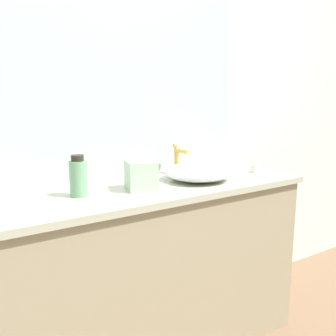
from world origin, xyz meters
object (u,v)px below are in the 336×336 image
tissue_box (141,174)px  candle_jar (254,169)px  lotion_bottle (78,177)px  sink_basin (198,172)px

tissue_box → candle_jar: bearing=-0.7°
candle_jar → lotion_bottle: bearing=177.1°
sink_basin → lotion_bottle: (-0.62, 0.03, 0.04)m
sink_basin → lotion_bottle: size_ratio=1.95×
tissue_box → candle_jar: (0.72, -0.01, -0.05)m
tissue_box → candle_jar: tissue_box is taller
sink_basin → tissue_box: size_ratio=2.02×
lotion_bottle → candle_jar: bearing=-2.9°
sink_basin → candle_jar: bearing=-3.2°
candle_jar → tissue_box: bearing=179.3°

